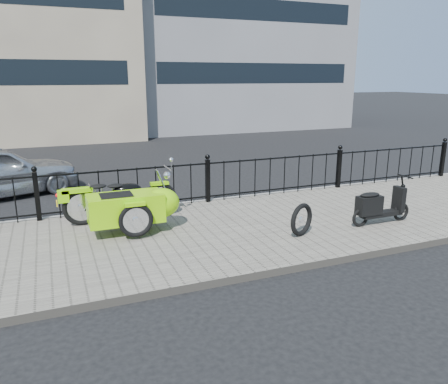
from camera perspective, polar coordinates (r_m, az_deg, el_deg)
name	(u,v)px	position (r m, az deg, el deg)	size (l,w,h in m)	color
ground	(230,224)	(8.69, 0.83, -4.23)	(120.00, 120.00, 0.00)	black
sidewalk	(241,229)	(8.23, 2.18, -4.88)	(30.00, 3.80, 0.12)	#655F55
curb	(206,203)	(9.95, -2.39, -1.38)	(30.00, 0.10, 0.12)	gray
iron_fence	(208,181)	(9.68, -2.14, 1.40)	(14.11, 0.11, 1.08)	black
motorcycle_sidecar	(134,205)	(8.07, -11.65, -1.61)	(2.28, 1.48, 0.98)	black
scooter	(378,206)	(8.72, 19.48, -1.78)	(1.33, 0.39, 0.90)	black
spare_tire	(302,220)	(7.76, 10.09, -3.58)	(0.59, 0.59, 0.08)	black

